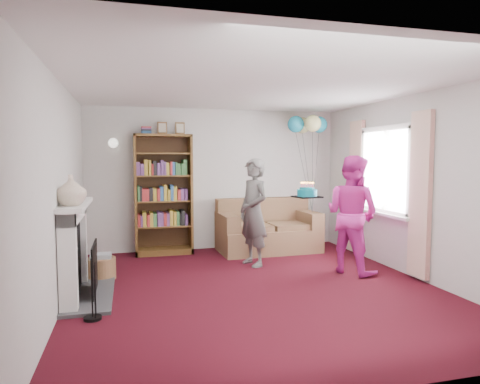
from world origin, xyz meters
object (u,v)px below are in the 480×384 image
object	(u,v)px
person_magenta	(352,214)
birthday_cake	(307,193)
sofa	(267,231)
bookcase	(163,196)
person_striped	(254,212)

from	to	relation	value
person_magenta	birthday_cake	world-z (taller)	person_magenta
sofa	person_magenta	distance (m)	1.89
bookcase	sofa	distance (m)	1.92
sofa	birthday_cake	bearing A→B (deg)	-85.14
person_magenta	sofa	bearing A→B (deg)	-5.61
sofa	person_striped	world-z (taller)	person_striped
bookcase	birthday_cake	world-z (taller)	bookcase
person_striped	sofa	bearing A→B (deg)	133.50
person_magenta	birthday_cake	distance (m)	0.70
bookcase	person_striped	world-z (taller)	bookcase
person_striped	person_magenta	bearing A→B (deg)	42.27
sofa	person_magenta	xyz separation A→B (m)	(0.71, -1.68, 0.49)
person_striped	person_magenta	world-z (taller)	person_magenta
person_magenta	birthday_cake	xyz separation A→B (m)	(-0.55, 0.33, 0.29)
person_striped	person_magenta	xyz separation A→B (m)	(1.24, -0.73, 0.02)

